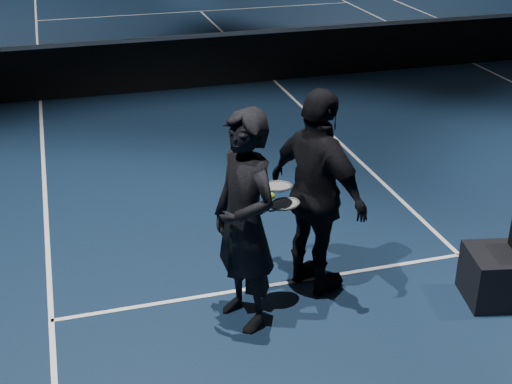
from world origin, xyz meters
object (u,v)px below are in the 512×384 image
at_px(player_b, 318,194).
at_px(tennis_balls, 268,194).
at_px(player_a, 245,222).
at_px(racket_upper, 278,186).
at_px(racket_lower, 285,204).

xyz_separation_m(player_b, tennis_balls, (-0.55, -0.23, 0.18)).
relative_size(player_a, player_b, 1.00).
relative_size(player_a, racket_upper, 2.90).
bearing_deg(player_a, racket_upper, 98.72).
bearing_deg(tennis_balls, player_b, 23.12).
distance_m(player_a, racket_lower, 0.45).
bearing_deg(player_a, player_b, 93.00).
bearing_deg(racket_lower, tennis_balls, 178.53).
xyz_separation_m(player_b, racket_upper, (-0.43, -0.14, 0.20)).
bearing_deg(racket_upper, player_a, -178.29).
distance_m(player_a, player_b, 0.85).
bearing_deg(player_a, tennis_balls, 94.13).
height_order(player_a, racket_upper, player_a).
distance_m(player_b, racket_lower, 0.40).
height_order(player_a, player_b, same).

